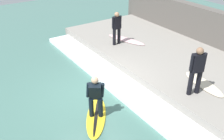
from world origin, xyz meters
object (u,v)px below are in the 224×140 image
object	(u,v)px
surfboard_waiting_near	(204,84)
surfer_waiting_far	(117,27)
surfboard_riding	(96,116)
surfboard_waiting_far	(126,40)
surfer_riding	(95,95)
surfer_waiting_near	(197,69)

from	to	relation	value
surfboard_waiting_near	surfer_waiting_far	bearing A→B (deg)	95.80
surfboard_riding	surfer_waiting_far	bearing A→B (deg)	47.56
surfboard_riding	surfboard_waiting_far	size ratio (longest dim) A/B	0.94
surfboard_riding	surfboard_waiting_near	distance (m)	3.82
surfer_riding	surfboard_riding	bearing A→B (deg)	-116.57
surfboard_waiting_far	surfer_waiting_near	bearing A→B (deg)	-100.61
surfer_riding	surfer_waiting_near	distance (m)	3.20
surfer_waiting_far	surfboard_waiting_far	bearing A→B (deg)	11.10
surfer_waiting_near	surfboard_waiting_near	size ratio (longest dim) A/B	0.87
surfer_riding	surfer_waiting_near	bearing A→B (deg)	-22.00
surfboard_riding	surfer_waiting_near	distance (m)	3.42
surfboard_waiting_near	surfboard_waiting_far	xyz separation A→B (m)	(0.17, 4.65, 0.00)
surfboard_waiting_far	surfer_waiting_far	bearing A→B (deg)	-168.90
surfer_waiting_near	surfer_riding	bearing A→B (deg)	158.00
surfer_riding	surfboard_waiting_near	bearing A→B (deg)	-15.72
surfboard_riding	surfer_waiting_far	size ratio (longest dim) A/B	1.34
surfer_waiting_near	surfboard_waiting_far	distance (m)	4.96
surfboard_waiting_near	surfboard_waiting_far	bearing A→B (deg)	87.86
surfboard_waiting_far	surfer_riding	bearing A→B (deg)	-136.61
surfer_waiting_near	surfboard_riding	bearing A→B (deg)	158.00
surfer_riding	surfer_waiting_near	world-z (taller)	surfer_waiting_near
surfboard_riding	surfer_riding	distance (m)	0.80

